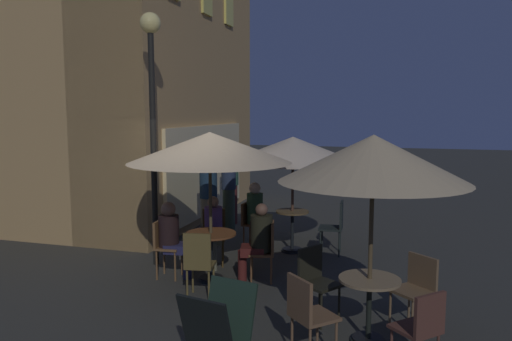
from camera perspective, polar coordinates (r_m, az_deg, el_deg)
name	(u,v)px	position (r m, az deg, el deg)	size (l,w,h in m)	color
ground_plane	(169,284)	(7.92, -10.05, -12.73)	(60.00, 60.00, 0.00)	#34342D
cafe_building	(71,70)	(12.33, -20.55, 10.81)	(6.35, 8.92, 7.16)	tan
street_lamp_near_corner	(152,87)	(8.52, -11.92, 9.42)	(0.34, 0.34, 4.25)	black
menu_sandwich_board	(219,332)	(5.16, -4.34, -18.11)	(0.75, 0.67, 0.90)	black
cafe_table_0	(292,224)	(9.36, 4.20, -6.23)	(0.62, 0.62, 0.78)	black
cafe_table_1	(369,297)	(5.94, 12.92, -14.02)	(0.70, 0.70, 0.76)	black
cafe_table_2	(211,245)	(7.81, -5.22, -8.51)	(0.79, 0.79, 0.76)	black
patio_umbrella_0	(293,150)	(9.15, 4.28, 2.41)	(2.42, 2.42, 2.17)	black
patio_umbrella_1	(373,159)	(5.58, 13.35, 1.26)	(2.10, 2.10, 2.39)	black
patio_umbrella_2	(210,148)	(7.55, -5.34, 2.62)	(2.51, 2.51, 2.33)	black
cafe_chair_0	(336,223)	(9.26, 9.21, -5.98)	(0.45, 0.45, 0.99)	black
cafe_chair_1	(251,220)	(9.61, -0.62, -5.74)	(0.44, 0.44, 0.88)	#53311A
cafe_chair_2	(315,276)	(6.43, 6.88, -12.00)	(0.57, 0.57, 0.93)	black
cafe_chair_3	(307,310)	(5.44, 5.91, -15.72)	(0.60, 0.60, 0.92)	brown
cafe_chair_4	(422,324)	(5.44, 18.59, -16.47)	(0.57, 0.57, 0.87)	#512E25
cafe_chair_5	(417,284)	(6.50, 18.02, -12.34)	(0.60, 0.60, 0.88)	brown
cafe_chair_6	(164,243)	(8.06, -10.54, -8.18)	(0.41, 0.41, 0.92)	brown
cafe_chair_7	(199,260)	(7.07, -6.62, -10.16)	(0.45, 0.45, 0.97)	brown
cafe_chair_8	(267,246)	(7.74, 1.30, -8.75)	(0.46, 0.46, 0.94)	brown
cafe_chair_9	(214,231)	(8.66, -4.89, -7.01)	(0.50, 0.50, 0.95)	#4E3817
patron_seated_0	(258,211)	(9.53, 0.18, -4.74)	(0.33, 0.52, 1.28)	#4E2321
patron_seated_1	(172,235)	(7.98, -9.64, -7.32)	(0.35, 0.53, 1.23)	#252447
patron_seated_2	(258,238)	(7.71, 0.24, -7.74)	(0.42, 0.53, 1.23)	#4F1B17
patron_seated_3	(213,227)	(8.49, -4.95, -6.55)	(0.51, 0.40, 1.20)	#707054
patron_standing_4	(229,192)	(10.67, -3.16, -2.47)	(0.31, 0.31, 1.78)	#324136
patron_standing_5	(231,186)	(11.60, -2.91, -1.78)	(0.35, 0.35, 1.78)	#471E1B
patron_standing_6	(209,198)	(10.06, -5.50, -3.19)	(0.36, 0.36, 1.76)	#7B6C52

